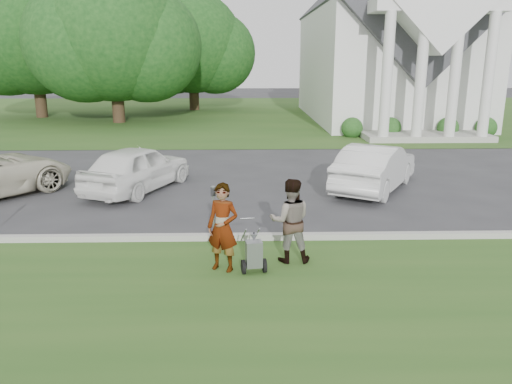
{
  "coord_description": "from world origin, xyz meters",
  "views": [
    {
      "loc": [
        -0.07,
        -9.89,
        3.91
      ],
      "look_at": [
        0.16,
        0.0,
        1.26
      ],
      "focal_mm": 35.0,
      "sensor_mm": 36.0,
      "label": 1
    }
  ],
  "objects_px": {
    "striping_cart": "(254,255)",
    "person_left": "(223,228)",
    "tree_far": "(33,31)",
    "parking_meter_near": "(214,211)",
    "person_right": "(290,221)",
    "car_b": "(137,168)",
    "tree_back": "(192,48)",
    "tree_left": "(113,38)",
    "car_d": "(375,167)",
    "church": "(387,26)"
  },
  "relations": [
    {
      "from": "person_right",
      "to": "parking_meter_near",
      "type": "height_order",
      "value": "person_right"
    },
    {
      "from": "car_b",
      "to": "car_d",
      "type": "height_order",
      "value": "car_b"
    },
    {
      "from": "person_left",
      "to": "tree_far",
      "type": "bearing_deg",
      "value": 140.45
    },
    {
      "from": "tree_far",
      "to": "car_d",
      "type": "relative_size",
      "value": 2.72
    },
    {
      "from": "person_left",
      "to": "person_right",
      "type": "distance_m",
      "value": 1.36
    },
    {
      "from": "church",
      "to": "car_d",
      "type": "xyz_separation_m",
      "value": [
        -5.08,
        -18.19,
        -5.23
      ]
    },
    {
      "from": "church",
      "to": "car_d",
      "type": "distance_m",
      "value": 19.6
    },
    {
      "from": "tree_left",
      "to": "striping_cart",
      "type": "relative_size",
      "value": 11.11
    },
    {
      "from": "striping_cart",
      "to": "person_right",
      "type": "height_order",
      "value": "person_right"
    },
    {
      "from": "tree_far",
      "to": "person_right",
      "type": "relative_size",
      "value": 6.94
    },
    {
      "from": "parking_meter_near",
      "to": "tree_far",
      "type": "bearing_deg",
      "value": 117.94
    },
    {
      "from": "church",
      "to": "person_left",
      "type": "xyz_separation_m",
      "value": [
        -9.48,
        -24.17,
        -5.09
      ]
    },
    {
      "from": "person_left",
      "to": "church",
      "type": "bearing_deg",
      "value": 91.57
    },
    {
      "from": "tree_left",
      "to": "parking_meter_near",
      "type": "bearing_deg",
      "value": -71.7
    },
    {
      "from": "parking_meter_near",
      "to": "tree_left",
      "type": "bearing_deg",
      "value": 108.3
    },
    {
      "from": "person_left",
      "to": "car_d",
      "type": "bearing_deg",
      "value": 76.6
    },
    {
      "from": "person_right",
      "to": "car_b",
      "type": "relative_size",
      "value": 0.4
    },
    {
      "from": "tree_far",
      "to": "parking_meter_near",
      "type": "distance_m",
      "value": 28.79
    },
    {
      "from": "tree_far",
      "to": "parking_meter_near",
      "type": "height_order",
      "value": "tree_far"
    },
    {
      "from": "church",
      "to": "car_d",
      "type": "relative_size",
      "value": 5.63
    },
    {
      "from": "person_left",
      "to": "tree_left",
      "type": "bearing_deg",
      "value": 131.09
    },
    {
      "from": "tree_back",
      "to": "parking_meter_near",
      "type": "xyz_separation_m",
      "value": [
        3.3,
        -30.08,
        -3.84
      ]
    },
    {
      "from": "striping_cart",
      "to": "person_left",
      "type": "bearing_deg",
      "value": 157.78
    },
    {
      "from": "church",
      "to": "person_left",
      "type": "relative_size",
      "value": 14.27
    },
    {
      "from": "striping_cart",
      "to": "person_left",
      "type": "height_order",
      "value": "person_left"
    },
    {
      "from": "church",
      "to": "striping_cart",
      "type": "bearing_deg",
      "value": -110.12
    },
    {
      "from": "car_d",
      "to": "car_b",
      "type": "bearing_deg",
      "value": 30.04
    },
    {
      "from": "church",
      "to": "tree_left",
      "type": "relative_size",
      "value": 2.27
    },
    {
      "from": "tree_back",
      "to": "church",
      "type": "bearing_deg",
      "value": -27.85
    },
    {
      "from": "striping_cart",
      "to": "person_right",
      "type": "distance_m",
      "value": 1.02
    },
    {
      "from": "parking_meter_near",
      "to": "car_d",
      "type": "distance_m",
      "value": 6.83
    },
    {
      "from": "tree_left",
      "to": "parking_meter_near",
      "type": "xyz_separation_m",
      "value": [
        7.3,
        -22.08,
        -4.22
      ]
    },
    {
      "from": "church",
      "to": "tree_left",
      "type": "bearing_deg",
      "value": -176.21
    },
    {
      "from": "person_left",
      "to": "car_b",
      "type": "bearing_deg",
      "value": 138.21
    },
    {
      "from": "tree_left",
      "to": "person_left",
      "type": "bearing_deg",
      "value": -71.91
    },
    {
      "from": "tree_far",
      "to": "car_d",
      "type": "height_order",
      "value": "tree_far"
    },
    {
      "from": "tree_left",
      "to": "person_left",
      "type": "xyz_separation_m",
      "value": [
        7.53,
        -23.04,
        -4.27
      ]
    },
    {
      "from": "striping_cart",
      "to": "person_left",
      "type": "relative_size",
      "value": 0.57
    },
    {
      "from": "tree_left",
      "to": "tree_far",
      "type": "xyz_separation_m",
      "value": [
        -6.0,
        3.0,
        0.58
      ]
    },
    {
      "from": "parking_meter_near",
      "to": "car_b",
      "type": "xyz_separation_m",
      "value": [
        -2.62,
        5.08,
        -0.18
      ]
    },
    {
      "from": "person_right",
      "to": "parking_meter_near",
      "type": "bearing_deg",
      "value": -20.11
    },
    {
      "from": "striping_cart",
      "to": "person_left",
      "type": "distance_m",
      "value": 0.76
    },
    {
      "from": "tree_back",
      "to": "car_d",
      "type": "bearing_deg",
      "value": -72.44
    },
    {
      "from": "parking_meter_near",
      "to": "car_d",
      "type": "xyz_separation_m",
      "value": [
        4.63,
        5.01,
        -0.18
      ]
    },
    {
      "from": "striping_cart",
      "to": "car_b",
      "type": "height_order",
      "value": "car_b"
    },
    {
      "from": "tree_left",
      "to": "tree_far",
      "type": "distance_m",
      "value": 6.73
    },
    {
      "from": "church",
      "to": "striping_cart",
      "type": "height_order",
      "value": "church"
    },
    {
      "from": "striping_cart",
      "to": "parking_meter_near",
      "type": "height_order",
      "value": "parking_meter_near"
    },
    {
      "from": "church",
      "to": "tree_far",
      "type": "height_order",
      "value": "church"
    },
    {
      "from": "striping_cart",
      "to": "car_b",
      "type": "bearing_deg",
      "value": 110.23
    }
  ]
}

